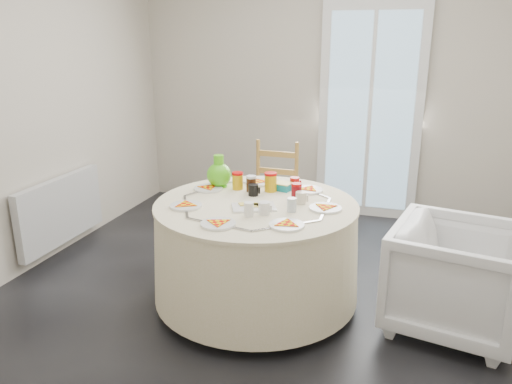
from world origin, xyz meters
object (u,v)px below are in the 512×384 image
(radiator, at_px, (61,210))
(table, at_px, (256,252))
(armchair, at_px, (456,272))
(wooden_chair, at_px, (272,194))
(green_pitcher, at_px, (219,167))

(radiator, distance_m, table, 1.83)
(radiator, height_order, armchair, armchair)
(table, height_order, wooden_chair, wooden_chair)
(table, xyz_separation_m, green_pitcher, (-0.37, 0.28, 0.49))
(table, height_order, armchair, armchair)
(wooden_chair, relative_size, green_pitcher, 3.99)
(table, height_order, green_pitcher, green_pitcher)
(radiator, xyz_separation_m, wooden_chair, (1.64, 0.68, 0.09))
(wooden_chair, bearing_deg, armchair, -32.31)
(table, bearing_deg, radiator, 170.68)
(wooden_chair, distance_m, armchair, 1.72)
(table, xyz_separation_m, wooden_chair, (-0.17, 0.98, 0.09))
(radiator, xyz_separation_m, armchair, (3.08, -0.25, 0.01))
(wooden_chair, distance_m, green_pitcher, 0.83)
(radiator, distance_m, armchair, 3.09)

